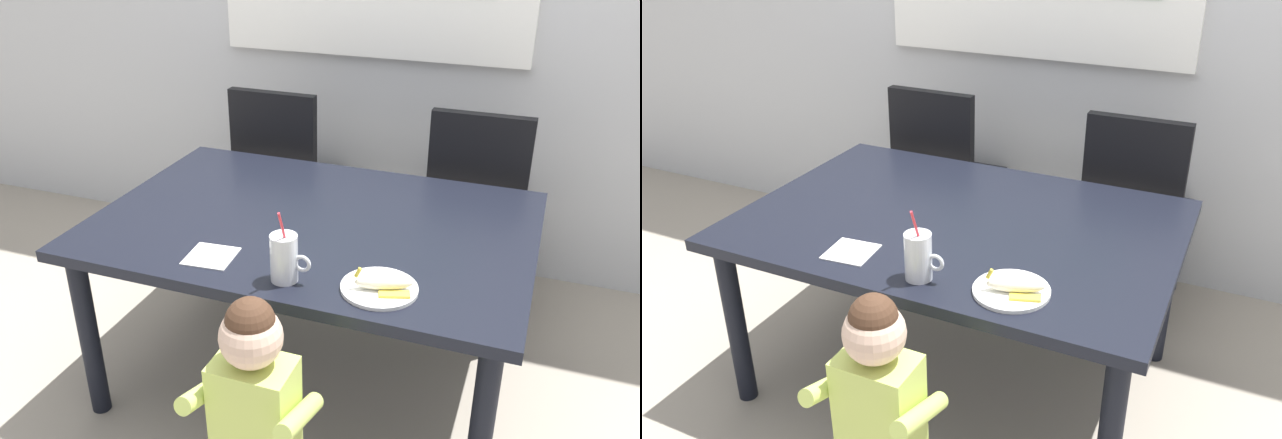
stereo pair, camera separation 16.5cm
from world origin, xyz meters
TOP-DOWN VIEW (x-y plane):
  - ground_plane at (0.00, 0.00)m, footprint 24.00×24.00m
  - dining_table at (0.00, 0.00)m, footprint 1.54×1.07m
  - dining_chair_left at (-0.46, 0.78)m, footprint 0.44×0.45m
  - dining_chair_right at (0.48, 0.77)m, footprint 0.44×0.44m
  - toddler_standing at (0.11, -0.74)m, footprint 0.33×0.24m
  - milk_cup at (0.06, -0.42)m, footprint 0.13×0.09m
  - snack_plate at (0.35, -0.37)m, footprint 0.23×0.23m
  - peeled_banana at (0.36, -0.38)m, footprint 0.18×0.12m
  - paper_napkin at (-0.22, -0.37)m, footprint 0.16×0.16m

SIDE VIEW (x-z plane):
  - ground_plane at x=0.00m, z-range 0.00..0.00m
  - toddler_standing at x=0.11m, z-range 0.11..0.95m
  - dining_chair_left at x=-0.46m, z-range 0.06..1.02m
  - dining_chair_right at x=0.48m, z-range 0.06..1.02m
  - dining_table at x=0.00m, z-range 0.27..0.98m
  - paper_napkin at x=-0.22m, z-range 0.70..0.71m
  - snack_plate at x=0.35m, z-range 0.70..0.72m
  - peeled_banana at x=0.36m, z-range 0.70..0.77m
  - milk_cup at x=0.06m, z-range 0.65..0.89m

